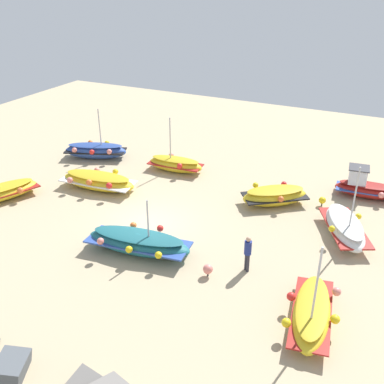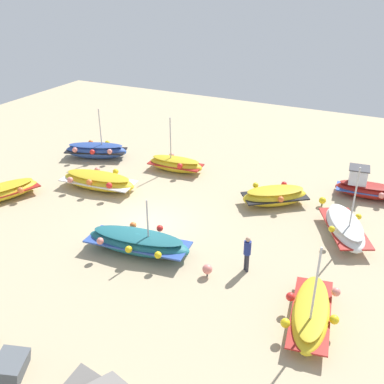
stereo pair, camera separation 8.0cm
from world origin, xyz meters
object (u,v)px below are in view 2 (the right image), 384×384
fishing_boat_5 (311,312)px  mooring_buoy_0 (207,269)px  mooring_buoy_1 (322,201)px  fishing_boat_2 (176,164)px  fishing_boat_8 (367,188)px  fishing_boat_1 (3,192)px  fishing_boat_0 (138,242)px  fishing_boat_3 (98,181)px  person_walking (247,251)px  fishing_boat_6 (275,196)px  fishing_boat_4 (96,150)px  fishing_boat_7 (345,227)px

fishing_boat_5 → mooring_buoy_0: 4.68m
fishing_boat_5 → mooring_buoy_1: fishing_boat_5 is taller
fishing_boat_2 → fishing_boat_8: (-11.66, -1.64, 0.07)m
mooring_buoy_1 → fishing_boat_5: bearing=98.7°
fishing_boat_1 → mooring_buoy_0: bearing=-72.1°
fishing_boat_0 → fishing_boat_3: 7.34m
mooring_buoy_1 → fishing_boat_3: bearing=16.4°
person_walking → fishing_boat_8: bearing=-159.3°
person_walking → mooring_buoy_0: (1.37, 1.11, -0.64)m
fishing_boat_3 → fishing_boat_6: 10.44m
fishing_boat_3 → fishing_boat_8: bearing=-163.1°
fishing_boat_0 → mooring_buoy_0: bearing=167.8°
fishing_boat_6 → fishing_boat_8: (-4.52, -3.24, 0.04)m
fishing_boat_0 → fishing_boat_1: 9.96m
fishing_boat_2 → fishing_boat_3: fishing_boat_2 is taller
mooring_buoy_1 → fishing_boat_4: bearing=-0.7°
mooring_buoy_1 → fishing_boat_8: bearing=-132.2°
mooring_buoy_0 → fishing_boat_4: bearing=-35.1°
fishing_boat_2 → person_walking: 11.26m
mooring_buoy_0 → fishing_boat_0: bearing=-4.4°
fishing_boat_2 → fishing_boat_7: fishing_boat_7 is taller
fishing_boat_4 → mooring_buoy_0: size_ratio=7.84×
person_walking → mooring_buoy_1: bearing=-151.3°
fishing_boat_2 → fishing_boat_5: 14.93m
mooring_buoy_0 → fishing_boat_8: bearing=-115.7°
fishing_boat_7 → person_walking: (3.39, 4.72, 0.47)m
person_walking → fishing_boat_7: bearing=-173.4°
fishing_boat_7 → person_walking: 5.83m
fishing_boat_4 → fishing_boat_5: fishing_boat_5 is taller
fishing_boat_3 → mooring_buoy_1: bearing=-169.0°
fishing_boat_5 → fishing_boat_7: size_ratio=1.01×
fishing_boat_2 → fishing_boat_5: bearing=-46.4°
mooring_buoy_0 → mooring_buoy_1: mooring_buoy_0 is taller
fishing_boat_1 → person_walking: fishing_boat_1 is taller
fishing_boat_0 → fishing_boat_2: (2.77, -8.93, -0.02)m
fishing_boat_5 → mooring_buoy_1: 9.52m
fishing_boat_4 → fishing_boat_3: bearing=107.5°
fishing_boat_1 → fishing_boat_3: 5.44m
fishing_boat_3 → fishing_boat_5: size_ratio=1.10×
fishing_boat_2 → fishing_boat_3: size_ratio=0.78×
fishing_boat_1 → fishing_boat_5: size_ratio=1.01×
fishing_boat_7 → mooring_buoy_0: size_ratio=7.53×
fishing_boat_2 → fishing_boat_3: (2.94, 4.33, 0.01)m
fishing_boat_3 → fishing_boat_5: 15.11m
fishing_boat_6 → fishing_boat_3: bearing=157.8°
fishing_boat_6 → mooring_buoy_1: size_ratio=6.98×
fishing_boat_7 → person_walking: size_ratio=2.51×
fishing_boat_8 → fishing_boat_2: bearing=1.8°
fishing_boat_2 → mooring_buoy_0: size_ratio=6.49×
fishing_boat_6 → fishing_boat_7: fishing_boat_7 is taller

